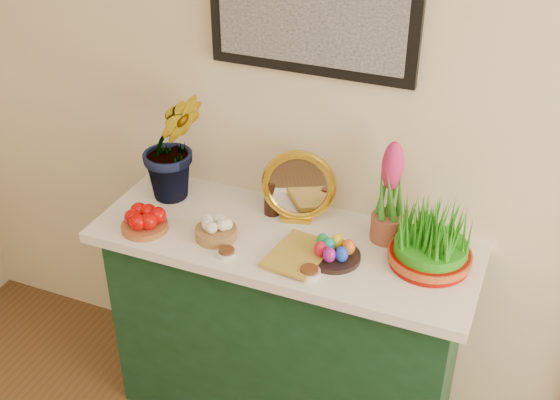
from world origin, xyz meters
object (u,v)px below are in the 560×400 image
object	(u,v)px
mirror	(299,187)
hyacinth_green	(172,129)
sideboard	(285,332)
wheatgrass_sabzeh	(432,239)
book	(276,247)

from	to	relation	value
mirror	hyacinth_green	bearing A→B (deg)	-176.56
sideboard	mirror	size ratio (longest dim) A/B	4.53
sideboard	wheatgrass_sabzeh	distance (m)	0.77
hyacinth_green	book	bearing A→B (deg)	-60.26
hyacinth_green	wheatgrass_sabzeh	bearing A→B (deg)	-42.78
hyacinth_green	book	world-z (taller)	hyacinth_green
hyacinth_green	book	distance (m)	0.60
hyacinth_green	book	xyz separation A→B (m)	(0.50, -0.19, -0.28)
sideboard	mirror	bearing A→B (deg)	89.37
sideboard	hyacinth_green	world-z (taller)	hyacinth_green
hyacinth_green	wheatgrass_sabzeh	size ratio (longest dim) A/B	2.06
sideboard	hyacinth_green	distance (m)	0.91
sideboard	hyacinth_green	size ratio (longest dim) A/B	2.22
mirror	wheatgrass_sabzeh	size ratio (longest dim) A/B	1.01
sideboard	mirror	xyz separation A→B (m)	(0.00, 0.13, 0.60)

